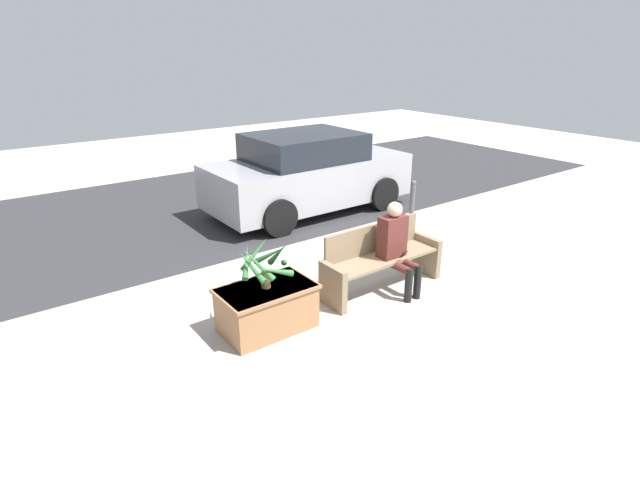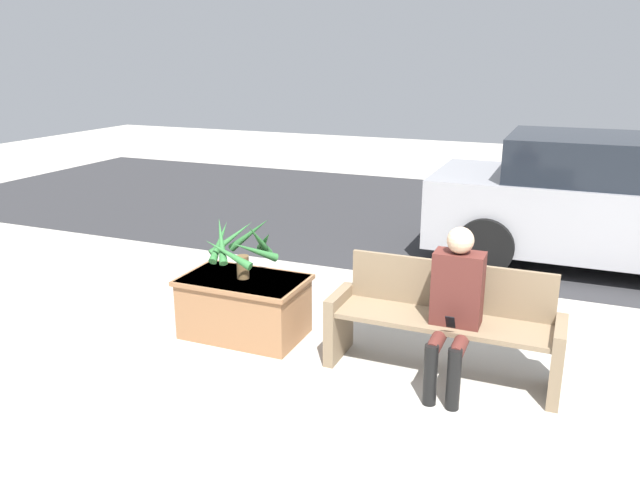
{
  "view_description": "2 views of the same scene",
  "coord_description": "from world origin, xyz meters",
  "px_view_note": "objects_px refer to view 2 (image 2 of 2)",
  "views": [
    {
      "loc": [
        -4.45,
        -4.11,
        3.26
      ],
      "look_at": [
        -0.78,
        0.85,
        0.81
      ],
      "focal_mm": 28.0,
      "sensor_mm": 36.0,
      "label": 1
    },
    {
      "loc": [
        0.89,
        -4.18,
        2.53
      ],
      "look_at": [
        -1.21,
        0.87,
        0.9
      ],
      "focal_mm": 35.0,
      "sensor_mm": 36.0,
      "label": 2
    }
  ],
  "objects_px": {
    "person_seated": "(455,302)",
    "potted_plant": "(241,245)",
    "parked_car": "(603,203)",
    "planter_box": "(244,305)",
    "bench": "(443,322)"
  },
  "relations": [
    {
      "from": "person_seated",
      "to": "potted_plant",
      "type": "relative_size",
      "value": 1.88
    },
    {
      "from": "parked_car",
      "to": "potted_plant",
      "type": "bearing_deg",
      "value": -131.29
    },
    {
      "from": "person_seated",
      "to": "planter_box",
      "type": "height_order",
      "value": "person_seated"
    },
    {
      "from": "bench",
      "to": "person_seated",
      "type": "xyz_separation_m",
      "value": [
        0.11,
        -0.19,
        0.27
      ]
    },
    {
      "from": "potted_plant",
      "to": "parked_car",
      "type": "relative_size",
      "value": 0.17
    },
    {
      "from": "person_seated",
      "to": "potted_plant",
      "type": "height_order",
      "value": "person_seated"
    },
    {
      "from": "bench",
      "to": "potted_plant",
      "type": "distance_m",
      "value": 1.91
    },
    {
      "from": "potted_plant",
      "to": "person_seated",
      "type": "bearing_deg",
      "value": -5.13
    },
    {
      "from": "planter_box",
      "to": "parked_car",
      "type": "height_order",
      "value": "parked_car"
    },
    {
      "from": "bench",
      "to": "person_seated",
      "type": "height_order",
      "value": "person_seated"
    },
    {
      "from": "bench",
      "to": "planter_box",
      "type": "height_order",
      "value": "bench"
    },
    {
      "from": "bench",
      "to": "parked_car",
      "type": "bearing_deg",
      "value": 70.82
    },
    {
      "from": "planter_box",
      "to": "parked_car",
      "type": "xyz_separation_m",
      "value": [
        3.06,
        3.48,
        0.49
      ]
    },
    {
      "from": "parked_car",
      "to": "planter_box",
      "type": "bearing_deg",
      "value": -131.3
    },
    {
      "from": "planter_box",
      "to": "potted_plant",
      "type": "distance_m",
      "value": 0.58
    }
  ]
}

